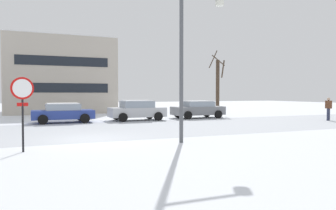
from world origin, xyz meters
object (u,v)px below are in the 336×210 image
object	(u,v)px
parked_car_blue	(63,113)
stop_sign	(22,99)
pedestrian_crossing	(328,107)
parked_car_silver	(137,110)
parked_car_gray	(198,109)
street_lamp	(189,51)

from	to	relation	value
parked_car_blue	stop_sign	bearing A→B (deg)	-101.31
stop_sign	pedestrian_crossing	distance (m)	21.28
parked_car_silver	pedestrian_crossing	bearing A→B (deg)	-23.35
parked_car_blue	parked_car_gray	world-z (taller)	parked_car_gray
stop_sign	pedestrian_crossing	xyz separation A→B (m)	(20.54, 5.48, -0.80)
street_lamp	parked_car_blue	xyz separation A→B (m)	(-4.02, 11.29, -3.05)
street_lamp	parked_car_gray	world-z (taller)	street_lamp
parked_car_blue	parked_car_silver	distance (m)	5.27
stop_sign	parked_car_gray	bearing A→B (deg)	41.75
parked_car_blue	parked_car_silver	xyz separation A→B (m)	(5.27, -0.05, 0.07)
pedestrian_crossing	street_lamp	bearing A→B (deg)	-158.56
stop_sign	parked_car_blue	bearing A→B (deg)	78.69
street_lamp	pedestrian_crossing	distance (m)	15.60
parked_car_gray	street_lamp	bearing A→B (deg)	-119.49
parked_car_silver	parked_car_gray	world-z (taller)	parked_car_silver
parked_car_silver	pedestrian_crossing	distance (m)	14.21
stop_sign	pedestrian_crossing	size ratio (longest dim) A/B	1.51
parked_car_gray	pedestrian_crossing	world-z (taller)	pedestrian_crossing
parked_car_gray	parked_car_blue	bearing A→B (deg)	-178.67
street_lamp	parked_car_silver	world-z (taller)	street_lamp
pedestrian_crossing	stop_sign	bearing A→B (deg)	-165.07
stop_sign	street_lamp	size ratio (longest dim) A/B	0.42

